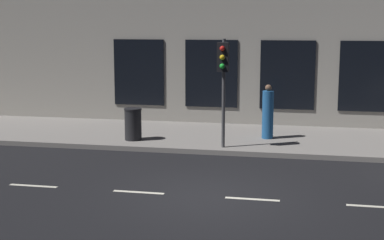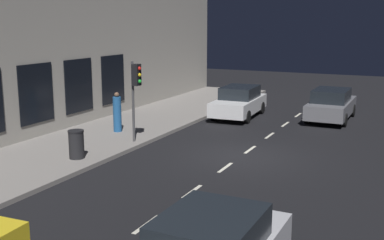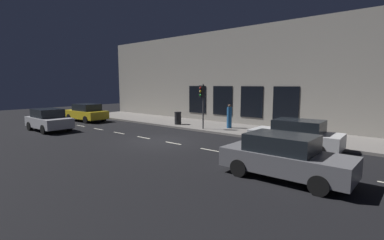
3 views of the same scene
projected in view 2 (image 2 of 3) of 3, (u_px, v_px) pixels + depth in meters
name	position (u px, v px, depth m)	size (l,w,h in m)	color
ground_plane	(241.00, 156.00, 17.87)	(60.00, 60.00, 0.00)	black
sidewalk	(102.00, 137.00, 20.51)	(4.50, 32.00, 0.15)	gray
building_facade	(50.00, 45.00, 20.82)	(0.65, 32.00, 7.81)	gray
lane_centre_line	(250.00, 150.00, 18.76)	(0.12, 27.20, 0.01)	beige
traffic_light	(136.00, 83.00, 18.92)	(0.45, 0.32, 3.21)	#424244
parked_car_1	(239.00, 102.00, 25.01)	(2.10, 4.46, 1.58)	silver
parked_car_2	(331.00, 105.00, 24.19)	(1.94, 4.45, 1.58)	slate
pedestrian_0	(117.00, 113.00, 21.03)	(0.51, 0.51, 1.73)	#1E5189
trash_bin	(76.00, 144.00, 16.96)	(0.56, 0.56, 1.01)	black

